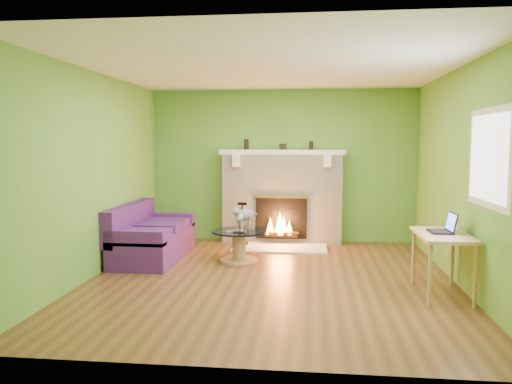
# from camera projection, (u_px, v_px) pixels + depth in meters

# --- Properties ---
(floor) EXTENTS (5.00, 5.00, 0.00)m
(floor) POSITION_uv_depth(u_px,v_px,m) (271.00, 279.00, 6.23)
(floor) COLOR #543018
(floor) RESTS_ON ground
(ceiling) EXTENTS (5.00, 5.00, 0.00)m
(ceiling) POSITION_uv_depth(u_px,v_px,m) (271.00, 67.00, 5.98)
(ceiling) COLOR white
(ceiling) RESTS_ON wall_back
(wall_back) EXTENTS (5.00, 0.00, 5.00)m
(wall_back) POSITION_uv_depth(u_px,v_px,m) (283.00, 166.00, 8.58)
(wall_back) COLOR #568E2E
(wall_back) RESTS_ON floor
(wall_front) EXTENTS (5.00, 0.00, 5.00)m
(wall_front) POSITION_uv_depth(u_px,v_px,m) (244.00, 198.00, 3.63)
(wall_front) COLOR #568E2E
(wall_front) RESTS_ON floor
(wall_left) EXTENTS (0.00, 5.00, 5.00)m
(wall_left) POSITION_uv_depth(u_px,v_px,m) (95.00, 174.00, 6.35)
(wall_left) COLOR #568E2E
(wall_left) RESTS_ON floor
(wall_right) EXTENTS (0.00, 5.00, 5.00)m
(wall_right) POSITION_uv_depth(u_px,v_px,m) (462.00, 177.00, 5.86)
(wall_right) COLOR #568E2E
(wall_right) RESTS_ON floor
(window_frame) EXTENTS (0.00, 1.20, 1.20)m
(window_frame) POSITION_uv_depth(u_px,v_px,m) (489.00, 158.00, 4.95)
(window_frame) COLOR silver
(window_frame) RESTS_ON wall_right
(window_pane) EXTENTS (0.00, 1.06, 1.06)m
(window_pane) POSITION_uv_depth(u_px,v_px,m) (488.00, 158.00, 4.95)
(window_pane) COLOR white
(window_pane) RESTS_ON wall_right
(fireplace) EXTENTS (2.10, 0.46, 1.58)m
(fireplace) POSITION_uv_depth(u_px,v_px,m) (282.00, 197.00, 8.45)
(fireplace) COLOR beige
(fireplace) RESTS_ON floor
(hearth) EXTENTS (1.50, 0.75, 0.03)m
(hearth) POSITION_uv_depth(u_px,v_px,m) (280.00, 248.00, 8.01)
(hearth) COLOR beige
(hearth) RESTS_ON floor
(mantel) EXTENTS (2.10, 0.28, 0.08)m
(mantel) POSITION_uv_depth(u_px,v_px,m) (282.00, 152.00, 8.35)
(mantel) COLOR white
(mantel) RESTS_ON fireplace
(sofa) EXTENTS (0.85, 1.78, 0.80)m
(sofa) POSITION_uv_depth(u_px,v_px,m) (150.00, 237.00, 7.34)
(sofa) COLOR #45185B
(sofa) RESTS_ON floor
(coffee_table) EXTENTS (0.79, 0.79, 0.45)m
(coffee_table) POSITION_uv_depth(u_px,v_px,m) (239.00, 243.00, 7.15)
(coffee_table) COLOR tan
(coffee_table) RESTS_ON floor
(desk) EXTENTS (0.55, 0.94, 0.70)m
(desk) POSITION_uv_depth(u_px,v_px,m) (443.00, 241.00, 5.53)
(desk) COLOR tan
(desk) RESTS_ON floor
(cat) EXTENTS (0.43, 0.61, 0.36)m
(cat) POSITION_uv_depth(u_px,v_px,m) (245.00, 218.00, 7.15)
(cat) COLOR slate
(cat) RESTS_ON coffee_table
(remote_silver) EXTENTS (0.16, 0.15, 0.02)m
(remote_silver) POSITION_uv_depth(u_px,v_px,m) (231.00, 231.00, 7.02)
(remote_silver) COLOR gray
(remote_silver) RESTS_ON coffee_table
(remote_black) EXTENTS (0.16, 0.04, 0.02)m
(remote_black) POSITION_uv_depth(u_px,v_px,m) (239.00, 232.00, 6.95)
(remote_black) COLOR black
(remote_black) RESTS_ON coffee_table
(laptop) EXTENTS (0.28, 0.32, 0.23)m
(laptop) POSITION_uv_depth(u_px,v_px,m) (440.00, 222.00, 5.56)
(laptop) COLOR black
(laptop) RESTS_ON desk
(fire_tools) EXTENTS (0.19, 0.19, 0.70)m
(fire_tools) POSITION_uv_depth(u_px,v_px,m) (242.00, 223.00, 8.19)
(fire_tools) COLOR black
(fire_tools) RESTS_ON hearth
(mantel_vase_left) EXTENTS (0.08, 0.08, 0.18)m
(mantel_vase_left) POSITION_uv_depth(u_px,v_px,m) (246.00, 144.00, 8.44)
(mantel_vase_left) COLOR black
(mantel_vase_left) RESTS_ON mantel
(mantel_vase_right) EXTENTS (0.07, 0.07, 0.14)m
(mantel_vase_right) POSITION_uv_depth(u_px,v_px,m) (311.00, 146.00, 8.32)
(mantel_vase_right) COLOR black
(mantel_vase_right) RESTS_ON mantel
(mantel_box) EXTENTS (0.12, 0.08, 0.10)m
(mantel_box) POSITION_uv_depth(u_px,v_px,m) (283.00, 147.00, 8.37)
(mantel_box) COLOR black
(mantel_box) RESTS_ON mantel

